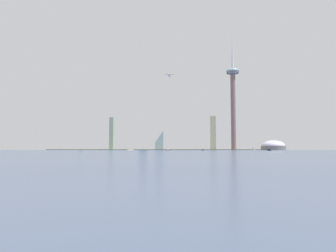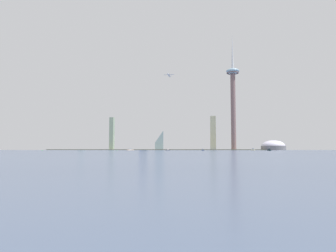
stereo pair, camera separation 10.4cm
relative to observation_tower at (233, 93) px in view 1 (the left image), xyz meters
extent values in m
plane|color=#44536E|center=(-225.21, -442.43, -172.90)|extent=(6000.00, 6000.00, 0.00)
cube|color=#6C6D5A|center=(-225.21, 2.82, -171.74)|extent=(702.28, 60.07, 2.31)
cylinder|color=#7A5E5E|center=(0.00, 0.00, -52.65)|extent=(14.75, 14.75, 240.50)
ellipsoid|color=#89AAC1|center=(0.00, 0.00, 67.60)|extent=(39.98, 39.98, 15.92)
torus|color=#7A5E5E|center=(0.00, 0.00, 62.03)|extent=(37.17, 37.17, 3.18)
cone|color=silver|center=(0.00, 0.00, 129.60)|extent=(7.38, 7.38, 108.07)
cylinder|color=slate|center=(114.78, -1.71, -166.67)|extent=(70.92, 70.92, 12.45)
ellipsoid|color=silver|center=(114.78, -1.71, -160.45)|extent=(67.37, 67.37, 32.53)
cube|color=#91ADB8|center=(-230.80, 42.52, -106.86)|extent=(26.76, 16.86, 132.07)
cube|color=#6A7CAB|center=(-295.46, 106.49, -119.23)|extent=(26.15, 13.73, 107.33)
cylinder|color=#4C4C51|center=(-295.46, 106.49, -52.45)|extent=(1.60, 1.60, 26.24)
cube|color=#A8B5D3|center=(-403.82, 102.33, -147.65)|extent=(18.44, 17.33, 50.49)
cube|color=#54515D|center=(-403.82, 102.33, -118.57)|extent=(11.07, 10.40, 7.67)
cube|color=#B8B899|center=(-59.45, 56.82, -118.54)|extent=(17.90, 21.40, 108.72)
cube|color=slate|center=(-59.45, 56.82, -58.98)|extent=(10.74, 12.84, 10.39)
cube|color=slate|center=(-283.54, 71.78, -149.47)|extent=(14.80, 16.28, 46.86)
cylinder|color=#4C4C51|center=(-283.54, 71.78, -115.29)|extent=(1.60, 1.60, 21.50)
cube|color=#8FA48A|center=(-377.33, 5.15, -121.55)|extent=(12.71, 17.67, 102.70)
cube|color=#96BBB4|center=(-489.37, 40.04, -140.03)|extent=(16.28, 15.87, 65.74)
cube|color=navy|center=(-93.82, -253.55, -172.29)|extent=(6.25, 2.42, 1.22)
cube|color=#939D9F|center=(-93.82, -253.55, -170.30)|extent=(2.80, 1.48, 2.76)
cylinder|color=silver|center=(-93.82, -253.55, -165.89)|extent=(0.24, 0.24, 6.07)
cube|color=white|center=(-287.57, -121.74, -172.16)|extent=(7.21, 14.49, 1.48)
cube|color=#314135|center=(-287.57, -121.74, -169.94)|extent=(4.15, 6.63, 2.96)
cube|color=beige|center=(24.72, -196.43, -171.74)|extent=(7.20, 9.97, 2.32)
cube|color=#8D98A8|center=(24.72, -196.43, -169.21)|extent=(3.80, 4.74, 2.74)
cube|color=black|center=(36.12, -318.98, -171.81)|extent=(6.41, 8.74, 2.17)
cube|color=#2D363A|center=(36.12, -318.98, -169.56)|extent=(3.34, 4.15, 2.33)
cylinder|color=silver|center=(36.12, -318.98, -166.54)|extent=(0.24, 0.24, 3.72)
cube|color=#1A2136|center=(-182.38, -159.34, -172.25)|extent=(12.84, 10.22, 1.30)
cube|color=silver|center=(-182.38, -159.34, -170.15)|extent=(6.27, 5.54, 2.91)
cube|color=beige|center=(-273.73, -187.99, -171.81)|extent=(16.72, 15.58, 2.18)
cube|color=#8DA4AF|center=(-273.73, -187.99, -169.77)|extent=(8.33, 7.98, 1.90)
cone|color=green|center=(-405.78, -375.31, -171.78)|extent=(1.50, 1.50, 2.24)
cone|color=green|center=(-299.14, -220.53, -172.14)|extent=(1.97, 1.97, 1.51)
cylinder|color=#B0B7CB|center=(-188.01, -76.45, 41.48)|extent=(5.82, 32.44, 3.78)
sphere|color=#B0B7CB|center=(-189.04, -92.55, 41.48)|extent=(3.78, 3.78, 3.78)
cube|color=#B0B7CB|center=(-188.01, -76.45, 43.18)|extent=(29.76, 5.19, 0.50)
cube|color=#B0B7CB|center=(-187.15, -62.93, 42.04)|extent=(10.49, 2.98, 0.40)
cube|color=#2D333D|center=(-187.15, -62.93, 45.86)|extent=(0.65, 2.35, 5.00)
camera|label=1|loc=(-98.30, -957.31, -168.90)|focal=33.53mm
camera|label=2|loc=(-98.19, -957.30, -168.90)|focal=33.53mm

